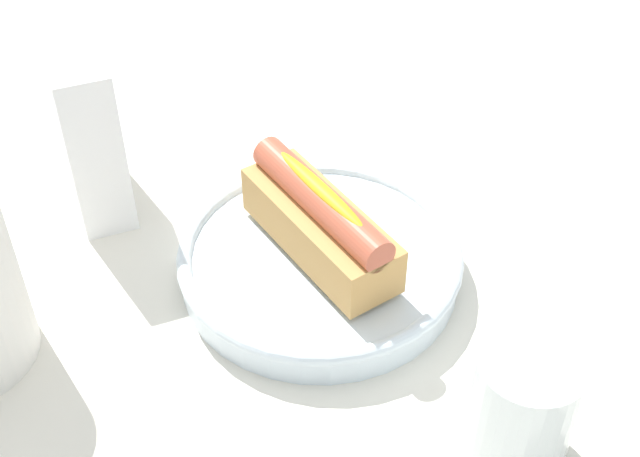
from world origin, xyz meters
The scene contains 5 objects.
ground_plane centered at (0.00, 0.00, 0.00)m, with size 2.40×2.40×0.00m, color silver.
serving_bowl centered at (0.01, -0.02, 0.02)m, with size 0.23×0.23×0.03m.
hotdog_front centered at (0.01, -0.02, 0.06)m, with size 0.16×0.07×0.06m.
water_glass centered at (-0.19, -0.06, 0.04)m, with size 0.07×0.07×0.09m.
napkin_box centered at (0.18, 0.11, 0.07)m, with size 0.11×0.04×0.15m, color white.
Camera 1 is at (-0.44, 0.20, 0.50)m, focal length 49.12 mm.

